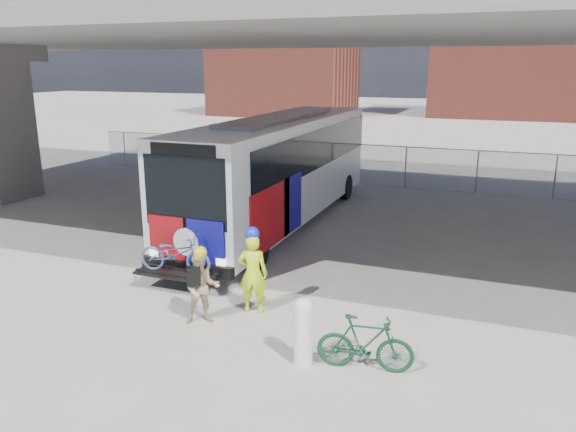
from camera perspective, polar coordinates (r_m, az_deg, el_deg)
The scene contains 9 objects.
ground at distance 14.61m, azimuth -0.55°, elevation -6.11°, with size 160.00×160.00×0.00m, color #9E9991.
bus at distance 19.00m, azimuth -0.84°, elevation 5.48°, with size 2.67×12.96×3.69m.
overpass at distance 17.43m, azimuth 4.62°, elevation 19.20°, with size 40.00×16.00×7.95m.
chainlink_fence at distance 25.44m, azimuth 9.69°, elevation 6.18°, with size 30.00×0.06×30.00m.
brick_buildings at distance 60.97m, azimuth 18.46°, elevation 14.54°, with size 54.00×22.00×12.00m.
bollard at distance 10.30m, azimuth 1.57°, elevation -11.41°, with size 0.34×0.34×1.31m.
cyclist_hivis at distance 12.31m, azimuth -3.59°, elevation -5.63°, with size 0.73×0.57×1.95m.
cyclist_tan at distance 11.94m, azimuth -8.77°, elevation -7.16°, with size 0.95×0.89×1.70m.
bike_parked at distance 10.29m, azimuth 7.85°, elevation -12.70°, with size 0.49×1.73×1.04m, color #133E24.
Camera 1 is at (5.12, -12.62, 5.31)m, focal length 35.00 mm.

